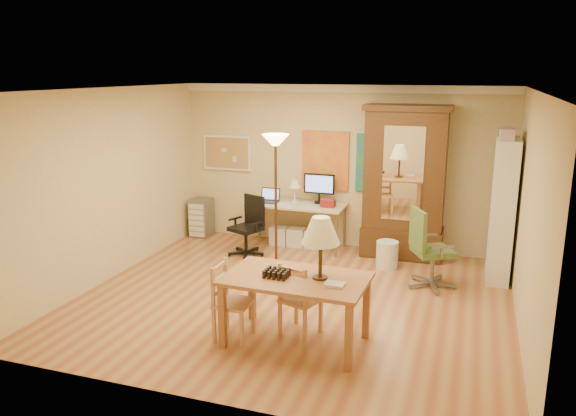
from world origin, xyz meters
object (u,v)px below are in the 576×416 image
(bookshelf, at_px, (502,211))
(dining_table, at_px, (305,265))
(computer_desk, at_px, (298,220))
(office_chair_green, at_px, (429,266))
(office_chair_black, at_px, (247,239))
(armoire, at_px, (404,192))

(bookshelf, bearing_deg, dining_table, -126.39)
(computer_desk, bearing_deg, office_chair_green, -27.09)
(office_chair_black, relative_size, armoire, 0.40)
(office_chair_green, xyz_separation_m, bookshelf, (0.90, 0.65, 0.71))
(office_chair_black, bearing_deg, office_chair_green, -9.53)
(dining_table, distance_m, computer_desk, 3.51)
(computer_desk, height_order, office_chair_black, computer_desk)
(computer_desk, bearing_deg, armoire, 2.67)
(dining_table, relative_size, computer_desk, 0.94)
(dining_table, bearing_deg, computer_desk, 108.77)
(office_chair_black, relative_size, office_chair_green, 0.87)
(dining_table, bearing_deg, bookshelf, 53.61)
(dining_table, bearing_deg, office_chair_black, 123.93)
(office_chair_green, bearing_deg, computer_desk, 152.91)
(office_chair_black, xyz_separation_m, armoire, (2.38, 0.75, 0.79))
(armoire, bearing_deg, computer_desk, -177.33)
(armoire, relative_size, bookshelf, 1.20)
(dining_table, height_order, office_chair_green, dining_table)
(computer_desk, relative_size, office_chair_black, 1.72)
(dining_table, bearing_deg, office_chair_green, 61.68)
(dining_table, relative_size, bookshelf, 0.77)
(dining_table, height_order, armoire, armoire)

